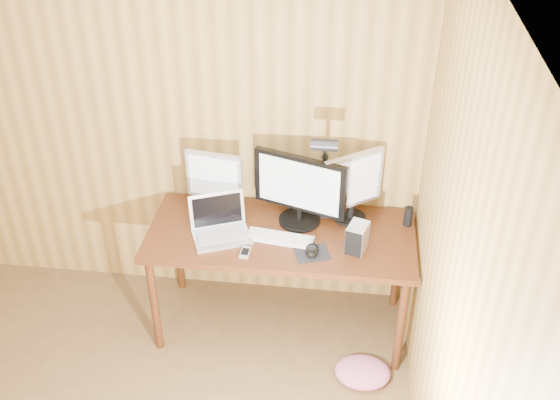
% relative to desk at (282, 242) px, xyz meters
% --- Properties ---
extents(desk, '(1.60, 0.70, 0.75)m').
position_rel_desk_xyz_m(desk, '(0.00, 0.00, 0.00)').
color(desk, '#44200E').
rests_on(desk, floor).
extents(monitor_center, '(0.56, 0.25, 0.45)m').
position_rel_desk_xyz_m(monitor_center, '(0.10, 0.06, 0.36)').
color(monitor_center, black).
rests_on(monitor_center, desk).
extents(monitor_left, '(0.36, 0.17, 0.40)m').
position_rel_desk_xyz_m(monitor_left, '(-0.43, 0.12, 0.34)').
color(monitor_left, black).
rests_on(monitor_left, desk).
extents(monitor_right, '(0.35, 0.27, 0.45)m').
position_rel_desk_xyz_m(monitor_right, '(0.41, 0.12, 0.37)').
color(monitor_right, black).
rests_on(monitor_right, desk).
extents(laptop, '(0.40, 0.36, 0.24)m').
position_rel_desk_xyz_m(laptop, '(-0.36, -0.12, 0.18)').
color(laptop, silver).
rests_on(laptop, desk).
extents(keyboard, '(0.41, 0.17, 0.02)m').
position_rel_desk_xyz_m(keyboard, '(0.00, -0.14, 0.13)').
color(keyboard, white).
rests_on(keyboard, desk).
extents(mousepad, '(0.23, 0.21, 0.00)m').
position_rel_desk_xyz_m(mousepad, '(0.20, -0.25, 0.12)').
color(mousepad, black).
rests_on(mousepad, desk).
extents(mouse, '(0.12, 0.14, 0.04)m').
position_rel_desk_xyz_m(mouse, '(0.20, -0.25, 0.15)').
color(mouse, black).
rests_on(mouse, mousepad).
extents(hard_drive, '(0.14, 0.17, 0.16)m').
position_rel_desk_xyz_m(hard_drive, '(0.45, -0.17, 0.20)').
color(hard_drive, silver).
rests_on(hard_drive, desk).
extents(phone, '(0.06, 0.11, 0.01)m').
position_rel_desk_xyz_m(phone, '(-0.18, -0.29, 0.13)').
color(phone, silver).
rests_on(phone, desk).
extents(speaker, '(0.05, 0.05, 0.12)m').
position_rel_desk_xyz_m(speaker, '(0.75, 0.10, 0.18)').
color(speaker, black).
rests_on(speaker, desk).
extents(desk_lamp, '(0.15, 0.22, 0.66)m').
position_rel_desk_xyz_m(desk_lamp, '(0.23, 0.06, 0.53)').
color(desk_lamp, black).
rests_on(desk_lamp, desk).
extents(fabric_pile, '(0.37, 0.32, 0.11)m').
position_rel_desk_xyz_m(fabric_pile, '(0.54, -0.47, -0.58)').
color(fabric_pile, '#C45E80').
rests_on(fabric_pile, floor).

